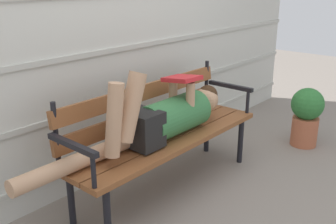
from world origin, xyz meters
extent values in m
plane|color=gray|center=(0.00, 0.00, 0.00)|extent=(12.00, 12.00, 0.00)
cube|color=beige|center=(0.00, 0.71, 1.19)|extent=(5.25, 0.06, 2.37)
cube|color=#B7B7AD|center=(0.00, 0.68, 0.20)|extent=(5.25, 0.02, 0.04)
cube|color=#B7B7AD|center=(0.00, 0.68, 0.59)|extent=(5.25, 0.02, 0.04)
cube|color=#B7B7AD|center=(0.00, 0.68, 0.99)|extent=(5.25, 0.02, 0.04)
cube|color=brown|center=(0.00, 0.05, 0.41)|extent=(1.66, 0.14, 0.04)
cube|color=brown|center=(0.00, 0.19, 0.41)|extent=(1.66, 0.14, 0.04)
cube|color=brown|center=(0.00, 0.34, 0.41)|extent=(1.66, 0.14, 0.04)
cube|color=brown|center=(0.00, 0.41, 0.53)|extent=(1.59, 0.05, 0.11)
cube|color=brown|center=(0.00, 0.41, 0.71)|extent=(1.59, 0.05, 0.11)
cylinder|color=black|center=(-0.76, 0.41, 0.62)|extent=(0.03, 0.03, 0.39)
cylinder|color=black|center=(0.76, 0.41, 0.62)|extent=(0.03, 0.03, 0.39)
cylinder|color=black|center=(-0.73, 0.02, 0.19)|extent=(0.04, 0.04, 0.39)
cylinder|color=black|center=(0.73, 0.02, 0.19)|extent=(0.04, 0.04, 0.39)
cylinder|color=black|center=(-0.73, 0.37, 0.19)|extent=(0.04, 0.04, 0.39)
cylinder|color=black|center=(0.73, 0.37, 0.19)|extent=(0.04, 0.04, 0.39)
cube|color=black|center=(-0.80, 0.19, 0.62)|extent=(0.04, 0.42, 0.03)
cylinder|color=black|center=(-0.80, 0.02, 0.52)|extent=(0.03, 0.03, 0.20)
cube|color=black|center=(0.80, 0.19, 0.62)|extent=(0.04, 0.42, 0.03)
cylinder|color=black|center=(0.80, 0.02, 0.52)|extent=(0.03, 0.03, 0.20)
cylinder|color=#33703D|center=(0.07, 0.19, 0.56)|extent=(0.54, 0.27, 0.27)
cube|color=black|center=(-0.26, 0.19, 0.56)|extent=(0.20, 0.25, 0.24)
sphere|color=tan|center=(0.46, 0.19, 0.59)|extent=(0.19, 0.19, 0.19)
sphere|color=#382314|center=(0.48, 0.19, 0.62)|extent=(0.16, 0.16, 0.16)
cylinder|color=tan|center=(-0.41, 0.13, 0.76)|extent=(0.24, 0.11, 0.44)
cylinder|color=tan|center=(-0.55, 0.13, 0.71)|extent=(0.15, 0.09, 0.45)
cylinder|color=tan|center=(-0.75, 0.25, 0.48)|extent=(0.82, 0.10, 0.10)
cylinder|color=tan|center=(0.15, 0.11, 0.68)|extent=(0.06, 0.06, 0.24)
cylinder|color=tan|center=(0.15, 0.27, 0.68)|extent=(0.06, 0.06, 0.24)
cube|color=red|center=(0.15, 0.19, 0.82)|extent=(0.20, 0.27, 0.06)
cylinder|color=#AD5B3D|center=(1.44, -0.24, 0.14)|extent=(0.24, 0.24, 0.27)
sphere|color=#2D7033|center=(1.44, -0.24, 0.40)|extent=(0.29, 0.29, 0.29)
camera|label=1|loc=(-1.95, -1.49, 1.50)|focal=41.77mm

